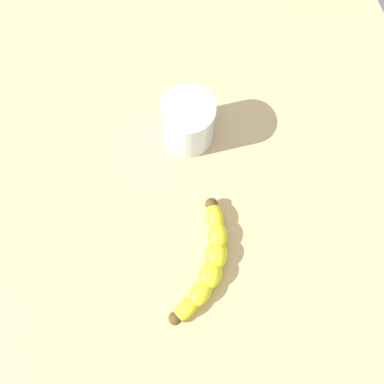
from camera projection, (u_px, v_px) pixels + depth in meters
The scene contains 3 objects.
wooden_tabletop at pixel (115, 231), 75.27cm from camera, with size 120.00×120.00×3.00cm, color tan.
banana at pixel (208, 264), 70.43cm from camera, with size 17.84×13.24×3.55cm.
smoothie_glass at pixel (188, 123), 74.18cm from camera, with size 8.67×8.67×10.20cm.
Camera 1 is at (18.69, 7.79, 75.43)cm, focal length 42.05 mm.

